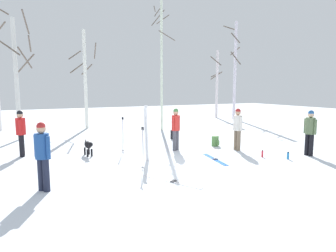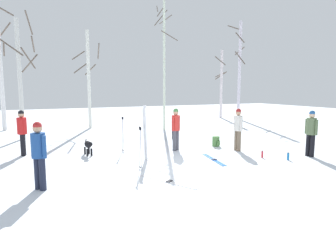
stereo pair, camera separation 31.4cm
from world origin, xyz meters
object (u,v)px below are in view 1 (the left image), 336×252
birch_tree_2 (17,76)px  birch_tree_3 (85,78)px  person_0 (21,130)px  birch_tree_6 (235,69)px  backpack_0 (174,135)px  person_3 (238,126)px  ski_pair_lying_0 (215,159)px  birch_tree_5 (217,83)px  person_1 (310,130)px  person_2 (176,126)px  dog (88,146)px  person_4 (42,152)px  ski_poles_0 (123,134)px  birch_tree_4 (161,62)px  water_bottle_1 (262,154)px  ski_pair_lying_1 (172,181)px  backpack_1 (215,141)px  ski_pair_planted_0 (146,133)px  water_bottle_0 (288,156)px  ski_poles_1 (143,147)px

birch_tree_2 → birch_tree_3: bearing=36.0°
person_0 → birch_tree_6: 17.42m
backpack_0 → person_3: bearing=-72.4°
ski_pair_lying_0 → backpack_0: (0.62, 4.42, 0.20)m
birch_tree_5 → person_1: bearing=-111.4°
person_2 → birch_tree_6: (9.94, 8.71, 3.06)m
birch_tree_6 → dog: bearing=-148.6°
person_0 → person_4: 4.36m
person_2 → person_3: bearing=-26.2°
person_0 → ski_poles_0: (3.59, -0.99, -0.23)m
birch_tree_6 → person_3: bearing=-128.0°
birch_tree_4 → backpack_0: bearing=-104.1°
backpack_0 → birch_tree_2: birch_tree_2 is taller
person_2 → water_bottle_1: (2.30, -2.49, -0.86)m
person_0 → backpack_0: person_0 is taller
birch_tree_2 → birch_tree_4: size_ratio=0.80×
birch_tree_3 → ski_pair_lying_1: bearing=-89.7°
ski_poles_0 → birch_tree_3: 8.08m
person_1 → water_bottle_1: size_ratio=6.55×
ski_poles_0 → birch_tree_5: bearing=40.4°
birch_tree_3 → birch_tree_5: bearing=9.8°
birch_tree_5 → ski_pair_lying_0: bearing=-125.6°
backpack_1 → birch_tree_4: size_ratio=0.06×
ski_pair_lying_1 → person_3: bearing=30.0°
ski_pair_planted_0 → birch_tree_6: 15.49m
ski_poles_0 → birch_tree_6: birch_tree_6 is taller
birch_tree_2 → person_1: bearing=-41.4°
backpack_0 → water_bottle_0: size_ratio=1.63×
birch_tree_3 → birch_tree_4: size_ratio=0.79×
water_bottle_1 → person_1: bearing=-17.5°
person_2 → ski_pair_lying_0: (0.52, -2.01, -0.97)m
person_1 → ski_pair_lying_0: size_ratio=0.95×
birch_tree_4 → ski_pair_lying_0: bearing=-100.5°
person_3 → ski_poles_1: bearing=-167.4°
backpack_1 → birch_tree_2: (-7.67, 5.59, 2.90)m
ski_pair_lying_1 → ski_poles_0: 4.16m
ski_poles_0 → backpack_0: (3.19, 1.85, -0.54)m
backpack_0 → water_bottle_0: bearing=-72.3°
person_3 → backpack_0: (-1.12, 3.52, -0.77)m
birch_tree_2 → birch_tree_3: size_ratio=1.01×
person_4 → birch_tree_3: bearing=74.3°
person_2 → dog: bearing=170.5°
birch_tree_3 → ski_pair_planted_0: bearing=-88.1°
person_2 → birch_tree_6: 13.57m
birch_tree_3 → person_3: bearing=-65.5°
person_2 → person_3: 2.51m
person_4 → birch_tree_5: size_ratio=0.30×
dog → ski_poles_0: ski_poles_0 is taller
ski_pair_lying_0 → backpack_0: backpack_0 is taller
dog → water_bottle_1: dog is taller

